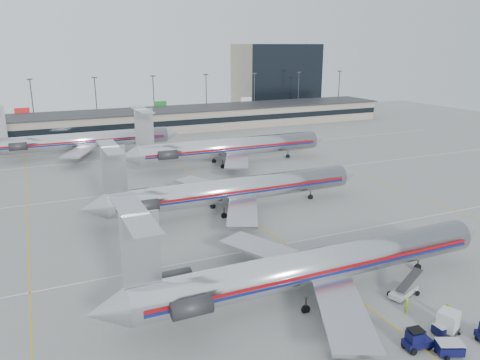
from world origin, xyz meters
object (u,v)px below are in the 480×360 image
jet_foreground (311,266)px  tug_center (416,340)px  uld_container (448,322)px  belt_loader (404,290)px  jet_second_row (230,190)px

jet_foreground → tug_center: 11.68m
uld_container → belt_loader: bearing=56.5°
jet_foreground → jet_second_row: bearing=84.5°
jet_foreground → jet_second_row: 26.84m
jet_foreground → tug_center: bearing=-72.1°
jet_foreground → uld_container: (7.70, -10.23, -2.32)m
tug_center → uld_container: bearing=14.7°
belt_loader → tug_center: bearing=-145.9°
uld_container → belt_loader: (1.15, 6.51, -0.45)m
belt_loader → jet_second_row: bearing=82.6°
jet_second_row → uld_container: bearing=-82.1°
jet_foreground → belt_loader: size_ratio=9.90×
uld_container → jet_second_row: bearing=74.4°
uld_container → belt_loader: 6.63m
jet_second_row → uld_container: jet_second_row is taller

